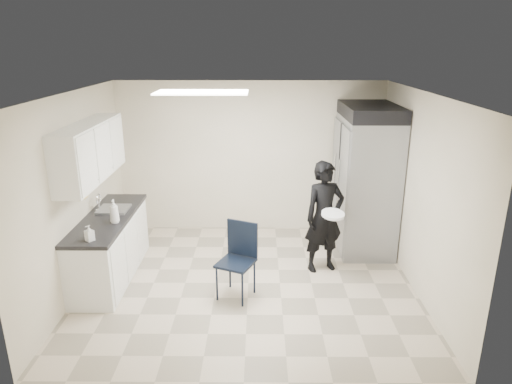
{
  "coord_description": "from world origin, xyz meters",
  "views": [
    {
      "loc": [
        0.14,
        -5.63,
        3.18
      ],
      "look_at": [
        0.11,
        0.2,
        1.27
      ],
      "focal_mm": 32.0,
      "sensor_mm": 36.0,
      "label": 1
    }
  ],
  "objects_px": {
    "lower_counter": "(110,248)",
    "commercial_fridge": "(365,184)",
    "man_tuxedo": "(324,217)",
    "folding_chair": "(236,263)"
  },
  "relations": [
    {
      "from": "lower_counter",
      "to": "folding_chair",
      "type": "height_order",
      "value": "folding_chair"
    },
    {
      "from": "commercial_fridge",
      "to": "man_tuxedo",
      "type": "distance_m",
      "value": 1.15
    },
    {
      "from": "commercial_fridge",
      "to": "folding_chair",
      "type": "bearing_deg",
      "value": -140.75
    },
    {
      "from": "folding_chair",
      "to": "man_tuxedo",
      "type": "relative_size",
      "value": 0.59
    },
    {
      "from": "folding_chair",
      "to": "man_tuxedo",
      "type": "bearing_deg",
      "value": 56.54
    },
    {
      "from": "lower_counter",
      "to": "man_tuxedo",
      "type": "distance_m",
      "value": 3.06
    },
    {
      "from": "commercial_fridge",
      "to": "man_tuxedo",
      "type": "relative_size",
      "value": 1.29
    },
    {
      "from": "commercial_fridge",
      "to": "folding_chair",
      "type": "xyz_separation_m",
      "value": [
        -1.98,
        -1.62,
        -0.57
      ]
    },
    {
      "from": "lower_counter",
      "to": "commercial_fridge",
      "type": "distance_m",
      "value": 3.98
    },
    {
      "from": "lower_counter",
      "to": "man_tuxedo",
      "type": "xyz_separation_m",
      "value": [
        3.03,
        0.24,
        0.38
      ]
    }
  ]
}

